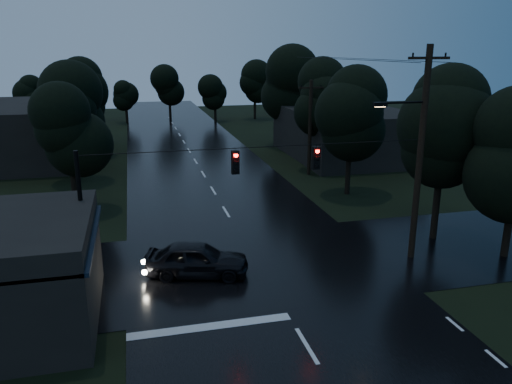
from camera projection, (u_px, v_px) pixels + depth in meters
name	position (u px, v px, depth m)	size (l,w,h in m)	color
main_road	(203.00, 174.00, 40.37)	(12.00, 120.00, 0.02)	black
cross_street	(257.00, 264.00, 23.57)	(60.00, 9.00, 0.02)	black
building_far_right	(345.00, 133.00, 46.72)	(10.00, 14.00, 4.40)	black
building_far_left	(36.00, 131.00, 45.77)	(10.00, 16.00, 5.00)	black
utility_pole_main	(419.00, 151.00, 22.90)	(3.50, 0.30, 10.00)	black
utility_pole_far	(310.00, 127.00, 39.35)	(2.00, 0.30, 7.50)	black
anchor_pole_left	(83.00, 224.00, 20.08)	(0.18, 0.18, 6.00)	black
span_signals	(276.00, 159.00, 21.31)	(15.00, 0.37, 1.12)	black
tree_corner_near	(444.00, 127.00, 25.16)	(4.48, 4.48, 9.44)	black
tree_left_a	(68.00, 129.00, 29.38)	(3.92, 3.92, 8.26)	black
tree_left_b	(71.00, 108.00, 36.60)	(4.20, 4.20, 8.85)	black
tree_left_c	(75.00, 92.00, 45.69)	(4.48, 4.48, 9.44)	black
tree_right_a	(351.00, 113.00, 33.43)	(4.20, 4.20, 8.85)	black
tree_right_b	(317.00, 97.00, 40.93)	(4.48, 4.48, 9.44)	black
tree_right_c	(288.00, 84.00, 50.29)	(4.76, 4.76, 10.03)	black
car	(197.00, 259.00, 22.18)	(1.84, 4.56, 1.55)	black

